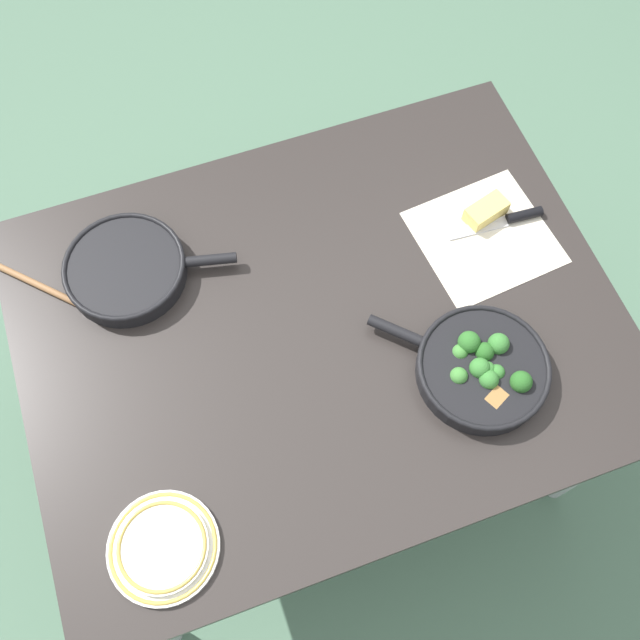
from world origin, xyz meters
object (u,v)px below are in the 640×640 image
skillet_eggs (127,269)px  wooden_spoon (58,294)px  dinner_plate_stack (163,547)px  skillet_broccoli (481,367)px  cheese_block (486,211)px  grater_knife (509,219)px

skillet_eggs → wooden_spoon: bearing=-166.3°
wooden_spoon → dinner_plate_stack: size_ratio=1.31×
dinner_plate_stack → wooden_spoon: bearing=97.9°
skillet_broccoli → cheese_block: size_ratio=3.02×
grater_knife → dinner_plate_stack: dinner_plate_stack is taller
skillet_eggs → cheese_block: 0.83m
skillet_eggs → wooden_spoon: size_ratio=1.34×
grater_knife → cheese_block: 0.06m
cheese_block → dinner_plate_stack: cheese_block is taller
dinner_plate_stack → cheese_block: bearing=27.8°
skillet_broccoli → wooden_spoon: 0.93m
skillet_broccoli → cheese_block: bearing=-71.8°
wooden_spoon → cheese_block: cheese_block is taller
cheese_block → skillet_broccoli: bearing=-116.9°
dinner_plate_stack → skillet_eggs: bearing=82.9°
grater_knife → cheese_block: cheese_block is taller
skillet_eggs → grater_knife: bearing=3.0°
wooden_spoon → cheese_block: (0.98, -0.13, 0.01)m
skillet_broccoli → skillet_eggs: size_ratio=0.87×
cheese_block → dinner_plate_stack: 1.01m
wooden_spoon → dinner_plate_stack: dinner_plate_stack is taller
wooden_spoon → dinner_plate_stack: (0.08, -0.60, 0.01)m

